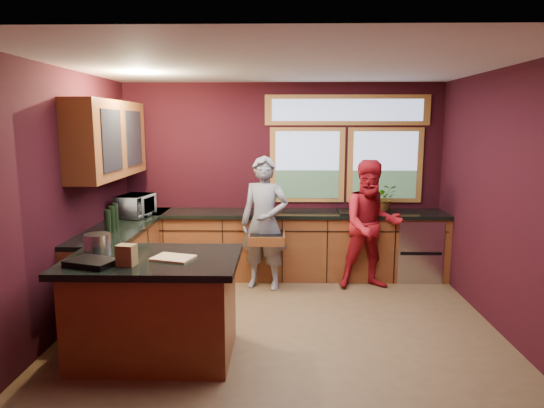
{
  "coord_description": "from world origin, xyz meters",
  "views": [
    {
      "loc": [
        0.0,
        -4.9,
        2.14
      ],
      "look_at": [
        -0.12,
        0.4,
        1.25
      ],
      "focal_mm": 32.0,
      "sensor_mm": 36.0,
      "label": 1
    }
  ],
  "objects_px": {
    "person_grey": "(264,223)",
    "island": "(154,307)",
    "person_red": "(371,225)",
    "cutting_board": "(173,258)",
    "stock_pot": "(98,243)"
  },
  "relations": [
    {
      "from": "person_grey",
      "to": "island",
      "type": "bearing_deg",
      "value": -101.9
    },
    {
      "from": "island",
      "to": "person_grey",
      "type": "relative_size",
      "value": 0.9
    },
    {
      "from": "island",
      "to": "person_red",
      "type": "distance_m",
      "value": 3.05
    },
    {
      "from": "cutting_board",
      "to": "stock_pot",
      "type": "xyz_separation_m",
      "value": [
        -0.75,
        0.2,
        0.08
      ]
    },
    {
      "from": "person_grey",
      "to": "cutting_board",
      "type": "relative_size",
      "value": 4.93
    },
    {
      "from": "person_red",
      "to": "person_grey",
      "type": "bearing_deg",
      "value": 173.92
    },
    {
      "from": "person_grey",
      "to": "cutting_board",
      "type": "distance_m",
      "value": 2.12
    },
    {
      "from": "island",
      "to": "stock_pot",
      "type": "relative_size",
      "value": 6.46
    },
    {
      "from": "cutting_board",
      "to": "stock_pot",
      "type": "bearing_deg",
      "value": 165.07
    },
    {
      "from": "person_red",
      "to": "cutting_board",
      "type": "bearing_deg",
      "value": -143.47
    },
    {
      "from": "person_grey",
      "to": "cutting_board",
      "type": "bearing_deg",
      "value": -96.43
    },
    {
      "from": "island",
      "to": "stock_pot",
      "type": "bearing_deg",
      "value": 164.74
    },
    {
      "from": "cutting_board",
      "to": "person_grey",
      "type": "bearing_deg",
      "value": 69.59
    },
    {
      "from": "cutting_board",
      "to": "island",
      "type": "bearing_deg",
      "value": 165.96
    },
    {
      "from": "person_grey",
      "to": "cutting_board",
      "type": "xyz_separation_m",
      "value": [
        -0.74,
        -1.98,
        0.09
      ]
    }
  ]
}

